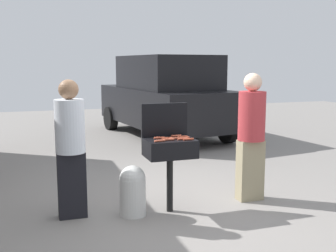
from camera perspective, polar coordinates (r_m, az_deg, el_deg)
ground_plane at (r=5.27m, az=0.98°, el=-11.63°), size 24.00×24.00×0.00m
bbq_grill at (r=5.03m, az=0.27°, el=-3.44°), size 0.60×0.44×0.92m
grill_lid_open at (r=5.17m, az=-0.51°, el=0.87°), size 0.60×0.05×0.42m
hot_dog_0 at (r=5.02m, az=-1.23°, el=-1.65°), size 0.13×0.03×0.03m
hot_dog_1 at (r=4.96m, az=2.06°, el=-1.79°), size 0.13×0.03×0.03m
hot_dog_2 at (r=5.00m, az=2.31°, el=-1.70°), size 0.13×0.04×0.03m
hot_dog_3 at (r=5.00m, az=-0.17°, el=-1.70°), size 0.13×0.03×0.03m
hot_dog_4 at (r=4.83m, az=-1.16°, el=-2.06°), size 0.13×0.04×0.03m
hot_dog_5 at (r=5.10m, az=2.01°, el=-1.49°), size 0.13×0.04×0.03m
hot_dog_6 at (r=4.94m, az=2.86°, el=-1.84°), size 0.13×0.03×0.03m
hot_dog_7 at (r=4.91m, az=0.05°, el=-1.89°), size 0.13×0.04×0.03m
hot_dog_8 at (r=5.16m, az=1.15°, el=-1.37°), size 0.13×0.03×0.03m
hot_dog_9 at (r=5.03m, az=2.22°, el=-1.64°), size 0.13×0.03×0.03m
hot_dog_10 at (r=4.98m, az=0.85°, el=-1.73°), size 0.13×0.04×0.03m
propane_tank at (r=5.04m, az=-4.93°, el=-8.78°), size 0.32×0.32×0.62m
person_left at (r=4.95m, az=-13.39°, el=-2.43°), size 0.35×0.35×1.65m
person_right at (r=5.56m, az=11.49°, el=-0.85°), size 0.36×0.36×1.71m
parked_minivan at (r=10.35m, az=-0.41°, el=4.22°), size 2.54×4.63×2.02m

